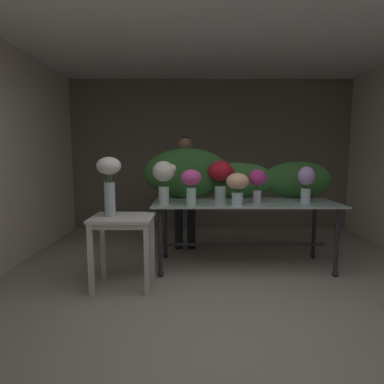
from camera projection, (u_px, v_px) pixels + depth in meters
name	position (u px, v px, depth m)	size (l,w,h in m)	color
ground_plane	(219.00, 262.00, 4.11)	(8.42, 8.42, 0.00)	#9E9384
wall_back	(211.00, 156.00, 5.85)	(5.16, 0.12, 2.71)	#706656
wall_left	(13.00, 157.00, 3.96)	(0.12, 3.95, 2.71)	beige
ceiling_slab	(221.00, 37.00, 3.78)	(5.28, 3.95, 0.12)	silver
display_table_glass	(245.00, 211.00, 3.87)	(2.19, 0.87, 0.82)	#ACC0BF
side_table_white	(124.00, 228.00, 3.28)	(0.63, 0.51, 0.75)	silver
florist	(186.00, 180.00, 4.57)	(0.61, 0.24, 1.63)	#232328
foliage_backdrop	(229.00, 177.00, 4.13)	(2.45, 0.30, 0.65)	#2D6028
vase_lilac_ranunculus	(307.00, 182.00, 3.67)	(0.19, 0.19, 0.43)	silver
vase_magenta_dahlias	(258.00, 181.00, 3.71)	(0.22, 0.20, 0.39)	silver
vase_fuchsia_carnations	(192.00, 183.00, 3.54)	(0.23, 0.23, 0.40)	silver
vase_peach_freesia	(238.00, 185.00, 3.56)	(0.25, 0.25, 0.36)	silver
vase_crimson_peonies	(222.00, 174.00, 3.97)	(0.33, 0.30, 0.49)	silver
vase_ivory_stock	(165.00, 176.00, 3.64)	(0.27, 0.25, 0.49)	silver
vase_white_roses_tall	(110.00, 178.00, 3.22)	(0.24, 0.24, 0.61)	silver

